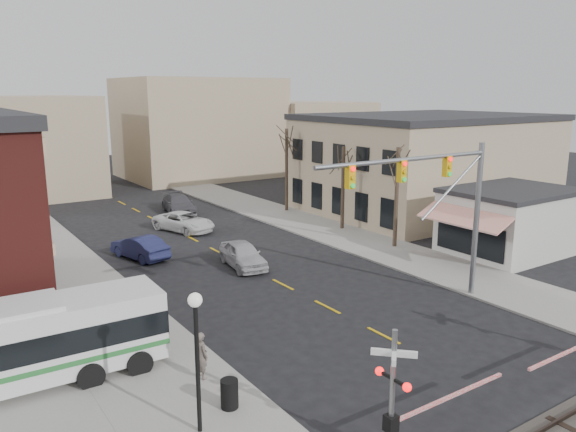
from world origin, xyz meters
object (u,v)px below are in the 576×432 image
(car_a, at_px, (243,255))
(car_c, at_px, (184,222))
(rr_crossing_west, at_px, (403,392))
(car_b, at_px, (140,247))
(street_lamp, at_px, (196,335))
(pedestrian_far, at_px, (90,341))
(car_d, at_px, (179,204))
(trash_bin, at_px, (229,394))
(traffic_signal_mast, at_px, (440,193))
(pedestrian_near, at_px, (201,355))

(car_a, xyz_separation_m, car_c, (0.71, 10.40, -0.06))
(rr_crossing_west, height_order, car_b, rr_crossing_west)
(car_a, distance_m, car_b, 6.95)
(street_lamp, height_order, pedestrian_far, street_lamp)
(pedestrian_far, bearing_deg, car_b, -5.06)
(car_d, xyz_separation_m, pedestrian_far, (-14.10, -24.08, 0.08))
(car_a, relative_size, car_c, 0.88)
(trash_bin, xyz_separation_m, car_b, (3.57, 18.72, 0.13))
(rr_crossing_west, xyz_separation_m, car_d, (8.06, 35.07, -1.18))
(trash_bin, bearing_deg, car_b, 79.20)
(traffic_signal_mast, relative_size, pedestrian_far, 7.06)
(street_lamp, xyz_separation_m, pedestrian_far, (-1.48, 6.86, -2.49))
(car_d, bearing_deg, car_c, -100.57)
(car_c, relative_size, pedestrian_far, 3.47)
(rr_crossing_west, distance_m, trash_bin, 5.89)
(car_b, relative_size, pedestrian_near, 2.54)
(car_a, bearing_deg, rr_crossing_west, -96.72)
(car_a, xyz_separation_m, pedestrian_near, (-8.07, -11.17, 0.24))
(car_b, bearing_deg, rr_crossing_west, 74.93)
(car_a, xyz_separation_m, car_d, (3.03, 16.77, 0.01))
(traffic_signal_mast, distance_m, pedestrian_near, 13.62)
(traffic_signal_mast, relative_size, car_c, 2.03)
(traffic_signal_mast, height_order, car_a, traffic_signal_mast)
(car_c, relative_size, pedestrian_near, 2.88)
(rr_crossing_west, relative_size, trash_bin, 5.60)
(car_b, bearing_deg, trash_bin, 65.13)
(traffic_signal_mast, relative_size, car_b, 2.30)
(rr_crossing_west, xyz_separation_m, pedestrian_near, (-3.05, 7.13, -0.95))
(rr_crossing_west, height_order, street_lamp, street_lamp)
(car_c, distance_m, car_d, 6.78)
(car_b, bearing_deg, car_a, 117.50)
(car_c, bearing_deg, car_a, -113.05)
(rr_crossing_west, height_order, car_d, rr_crossing_west)
(car_b, bearing_deg, pedestrian_near, 64.00)
(car_d, relative_size, pedestrian_far, 3.63)
(rr_crossing_west, relative_size, car_d, 1.04)
(rr_crossing_west, distance_m, car_d, 36.00)
(trash_bin, relative_size, pedestrian_far, 0.67)
(street_lamp, height_order, car_c, street_lamp)
(pedestrian_near, bearing_deg, car_b, -16.77)
(rr_crossing_west, bearing_deg, car_a, 74.65)
(street_lamp, xyz_separation_m, car_d, (12.62, 30.94, -2.57))
(car_d, height_order, pedestrian_far, pedestrian_far)
(car_b, xyz_separation_m, pedestrian_far, (-6.45, -12.51, 0.11))
(traffic_signal_mast, bearing_deg, rr_crossing_west, -142.84)
(trash_bin, distance_m, pedestrian_near, 2.38)
(traffic_signal_mast, height_order, trash_bin, traffic_signal_mast)
(rr_crossing_west, xyz_separation_m, street_lamp, (-4.56, 4.13, 1.39))
(trash_bin, bearing_deg, street_lamp, -154.95)
(pedestrian_far, bearing_deg, car_d, -8.13)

